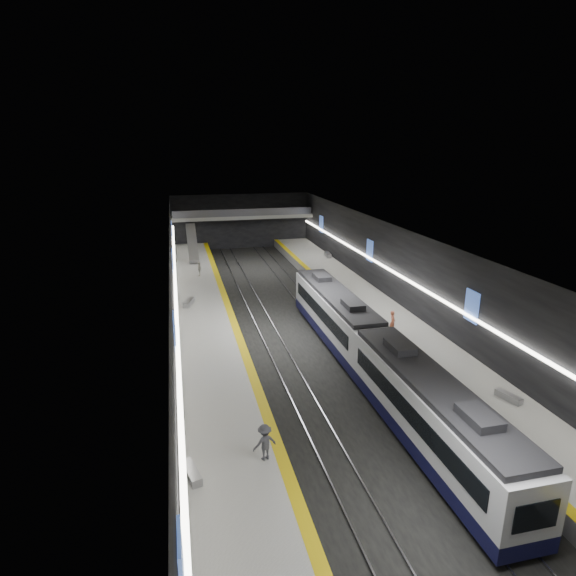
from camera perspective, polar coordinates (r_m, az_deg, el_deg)
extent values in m
plane|color=black|center=(39.65, 1.58, -5.71)|extent=(70.00, 70.00, 0.00)
cube|color=beige|center=(37.29, 1.68, 5.70)|extent=(20.00, 70.00, 0.04)
cube|color=black|center=(37.09, -13.48, -1.22)|extent=(0.04, 70.00, 8.00)
cube|color=black|center=(41.89, 14.97, 0.76)|extent=(0.04, 70.00, 8.00)
cube|color=black|center=(71.85, -5.62, 7.87)|extent=(20.00, 0.04, 8.00)
cube|color=slate|center=(38.35, -9.37, -5.94)|extent=(5.00, 70.00, 1.00)
cube|color=#9B9B96|center=(38.16, -9.41, -5.24)|extent=(5.00, 70.00, 0.02)
cube|color=#DBBA0B|center=(38.33, -6.12, -4.98)|extent=(0.60, 70.00, 0.02)
cube|color=slate|center=(41.89, 11.58, -4.05)|extent=(5.00, 70.00, 1.00)
cube|color=#9B9B96|center=(41.72, 11.62, -3.40)|extent=(5.00, 70.00, 0.02)
cube|color=#DBBA0B|center=(40.87, 8.81, -3.66)|extent=(0.60, 70.00, 0.02)
cube|color=gray|center=(38.98, -3.03, -6.04)|extent=(0.08, 70.00, 0.12)
cube|color=gray|center=(39.23, -0.95, -5.86)|extent=(0.08, 70.00, 0.12)
cube|color=gray|center=(40.08, 4.05, -5.39)|extent=(0.08, 70.00, 0.12)
cube|color=gray|center=(40.51, 6.00, -5.20)|extent=(0.08, 70.00, 0.12)
cube|color=#0E0F36|center=(26.93, 16.25, -16.48)|extent=(2.65, 15.00, 0.80)
cube|color=silver|center=(26.07, 16.55, -13.44)|extent=(2.65, 15.00, 2.50)
cube|color=black|center=(25.41, 16.82, -10.71)|extent=(2.44, 14.25, 0.30)
cube|color=black|center=(26.05, 16.56, -13.35)|extent=(2.69, 13.20, 1.00)
cube|color=black|center=(21.17, 27.34, -22.93)|extent=(1.85, 0.05, 1.20)
cube|color=#0E0F36|center=(39.08, 5.56, -4.95)|extent=(2.65, 15.00, 0.80)
cube|color=silver|center=(38.49, 5.63, -2.67)|extent=(2.65, 15.00, 2.50)
cube|color=black|center=(38.05, 5.69, -0.68)|extent=(2.44, 14.25, 0.30)
cube|color=black|center=(38.48, 5.63, -2.60)|extent=(2.69, 13.20, 1.00)
cube|color=black|center=(32.01, 9.98, -7.14)|extent=(1.85, 0.05, 1.20)
cube|color=#3B5CB2|center=(14.95, -12.52, -29.77)|extent=(0.10, 1.50, 2.20)
cube|color=#3B5CB2|center=(29.39, -13.28, -5.05)|extent=(0.10, 1.50, 2.20)
cube|color=#3B5CB2|center=(46.60, -13.51, 3.12)|extent=(0.10, 1.50, 2.20)
cube|color=#3B5CB2|center=(63.26, -13.61, 6.70)|extent=(0.10, 1.50, 2.20)
cube|color=#3B5CB2|center=(35.20, 20.95, -2.03)|extent=(0.10, 1.50, 2.20)
cube|color=#3B5CB2|center=(50.47, 9.65, 4.40)|extent=(0.10, 1.50, 2.20)
cube|color=#3B5CB2|center=(66.16, 3.96, 7.57)|extent=(0.10, 1.50, 2.20)
cube|color=white|center=(37.15, -13.15, -1.50)|extent=(0.25, 68.60, 0.12)
cube|color=white|center=(41.85, 14.71, 0.48)|extent=(0.25, 68.60, 0.12)
cube|color=gray|center=(69.74, -5.41, 8.43)|extent=(20.00, 3.00, 0.50)
cube|color=#47474C|center=(68.21, -5.26, 8.88)|extent=(19.60, 0.08, 1.00)
cube|color=#99999E|center=(62.60, -11.28, 5.25)|extent=(1.20, 7.50, 3.92)
cube|color=#99999E|center=(23.26, -11.36, -20.68)|extent=(0.91, 1.78, 0.42)
cube|color=#99999E|center=(44.69, -11.69, -1.70)|extent=(1.13, 2.05, 0.48)
cube|color=#99999E|center=(31.13, 24.69, -11.64)|extent=(0.88, 1.67, 0.39)
cube|color=#99999E|center=(62.47, 4.74, 3.95)|extent=(0.79, 2.11, 0.50)
imported|color=#CD674C|center=(38.03, 12.29, -4.01)|extent=(0.67, 0.79, 1.84)
imported|color=silver|center=(54.01, -10.47, 2.22)|extent=(0.47, 0.95, 1.57)
imported|color=#414249|center=(23.48, -2.78, -17.83)|extent=(1.30, 0.96, 1.80)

